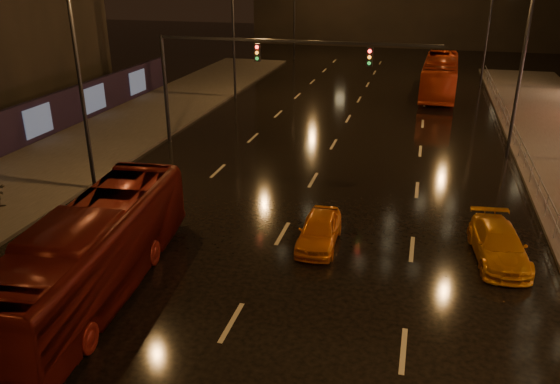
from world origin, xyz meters
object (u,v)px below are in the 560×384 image
bus_red (93,253)px  taxi_near (319,230)px  bus_curb (440,76)px  taxi_far (499,245)px

bus_red → taxi_near: 8.11m
bus_red → taxi_near: (6.26, 5.08, -0.87)m
bus_curb → taxi_far: 27.51m
bus_red → bus_curb: bearing=66.2°
bus_red → taxi_far: size_ratio=2.56×
taxi_near → taxi_far: size_ratio=0.86×
taxi_near → taxi_far: bearing=3.0°
bus_curb → taxi_far: bearing=-83.7°
bus_red → taxi_far: bus_red is taller
bus_curb → taxi_far: bus_curb is taller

